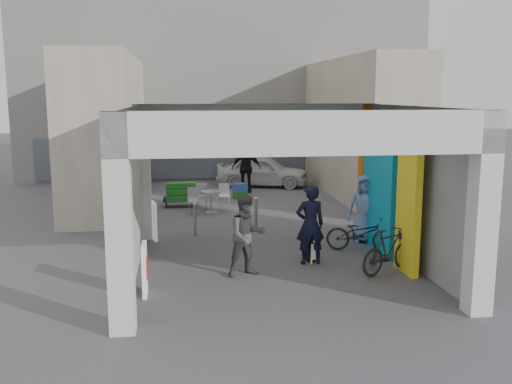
{
  "coord_description": "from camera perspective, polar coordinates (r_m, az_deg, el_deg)",
  "views": [
    {
      "loc": [
        -2.04,
        -12.81,
        3.76
      ],
      "look_at": [
        -0.19,
        1.0,
        1.35
      ],
      "focal_mm": 40.0,
      "sensor_mm": 36.0,
      "label": 1
    }
  ],
  "objects": [
    {
      "name": "bollard_center",
      "position": [
        15.77,
        -0.01,
        -2.26
      ],
      "size": [
        0.09,
        0.09,
        0.93
      ],
      "primitive_type": "cylinder",
      "color": "gray",
      "rests_on": "ground"
    },
    {
      "name": "bollard_left",
      "position": [
        15.39,
        -6.13,
        -2.73
      ],
      "size": [
        0.09,
        0.09,
        0.87
      ],
      "primitive_type": "cylinder",
      "color": "gray",
      "rests_on": "ground"
    },
    {
      "name": "man_elderly",
      "position": [
        14.79,
        10.8,
        -1.62
      ],
      "size": [
        0.98,
        0.79,
        1.75
      ],
      "primitive_type": "imported",
      "rotation": [
        0.0,
        0.0,
        -0.31
      ],
      "color": "#5F82B8",
      "rests_on": "ground"
    },
    {
      "name": "bicycle_rear",
      "position": [
        12.43,
        13.15,
        -5.72
      ],
      "size": [
        1.64,
        1.19,
        0.97
      ],
      "primitive_type": "imported",
      "rotation": [
        0.0,
        0.0,
        2.08
      ],
      "color": "black",
      "rests_on": "ground"
    },
    {
      "name": "advert_board_near",
      "position": [
        11.01,
        -11.06,
        -7.57
      ],
      "size": [
        0.1,
        0.55,
        1.0
      ],
      "rotation": [
        0.0,
        0.0,
        0.01
      ],
      "color": "silver",
      "rests_on": "ground"
    },
    {
      "name": "man_back_turned",
      "position": [
        11.85,
        -0.9,
        -4.39
      ],
      "size": [
        0.98,
        0.85,
        1.71
      ],
      "primitive_type": "imported",
      "rotation": [
        0.0,
        0.0,
        0.28
      ],
      "color": "#434446",
      "rests_on": "ground"
    },
    {
      "name": "white_van",
      "position": [
        23.37,
        0.69,
        2.13
      ],
      "size": [
        4.03,
        2.59,
        1.28
      ],
      "primitive_type": "imported",
      "rotation": [
        0.0,
        0.0,
        1.26
      ],
      "color": "silver",
      "rests_on": "ground"
    },
    {
      "name": "cafe_set",
      "position": [
        18.51,
        -4.9,
        -1.01
      ],
      "size": [
        1.39,
        1.12,
        0.84
      ],
      "rotation": [
        0.0,
        0.0,
        -0.14
      ],
      "color": "#B4B4B9",
      "rests_on": "ground"
    },
    {
      "name": "plaza_bldg_right",
      "position": [
        21.37,
        10.24,
        6.28
      ],
      "size": [
        2.0,
        9.0,
        5.0
      ],
      "primitive_type": "cube",
      "color": "#BBB09A",
      "rests_on": "ground"
    },
    {
      "name": "man_crates",
      "position": [
        21.74,
        -0.97,
        2.4
      ],
      "size": [
        1.16,
        0.57,
        1.91
      ],
      "primitive_type": "imported",
      "rotation": [
        0.0,
        0.0,
        3.05
      ],
      "color": "black",
      "rests_on": "ground"
    },
    {
      "name": "bicycle_front",
      "position": [
        14.0,
        10.45,
        -4.09
      ],
      "size": [
        1.76,
        1.05,
        0.87
      ],
      "primitive_type": "imported",
      "rotation": [
        0.0,
        0.0,
        1.27
      ],
      "color": "black",
      "rests_on": "ground"
    },
    {
      "name": "arcade_canopy",
      "position": [
        12.35,
        4.48,
        3.0
      ],
      "size": [
        6.4,
        6.45,
        6.4
      ],
      "color": "silver",
      "rests_on": "ground"
    },
    {
      "name": "produce_stand",
      "position": [
        19.35,
        -7.49,
        -0.54
      ],
      "size": [
        1.2,
        0.65,
        0.79
      ],
      "rotation": [
        0.0,
        0.0,
        -0.01
      ],
      "color": "black",
      "rests_on": "ground"
    },
    {
      "name": "far_building",
      "position": [
        26.88,
        -3.35,
        10.29
      ],
      "size": [
        18.0,
        4.08,
        8.0
      ],
      "color": "silver",
      "rests_on": "ground"
    },
    {
      "name": "plaza_bldg_left",
      "position": [
        20.49,
        -14.61,
        5.97
      ],
      "size": [
        2.0,
        9.0,
        5.0
      ],
      "primitive_type": "cube",
      "color": "#BBB09A",
      "rests_on": "ground"
    },
    {
      "name": "crate_stack",
      "position": [
        20.61,
        -1.6,
        0.08
      ],
      "size": [
        0.55,
        0.49,
        0.56
      ],
      "rotation": [
        0.0,
        0.0,
        0.37
      ],
      "color": "#1A5A19",
      "rests_on": "ground"
    },
    {
      "name": "bollard_right",
      "position": [
        16.0,
        5.99,
        -2.24
      ],
      "size": [
        0.09,
        0.09,
        0.87
      ],
      "primitive_type": "cylinder",
      "color": "gray",
      "rests_on": "ground"
    },
    {
      "name": "border_collie",
      "position": [
        13.0,
        5.7,
        -5.77
      ],
      "size": [
        0.26,
        0.51,
        0.7
      ],
      "rotation": [
        0.0,
        0.0,
        0.13
      ],
      "color": "black",
      "rests_on": "ground"
    },
    {
      "name": "advert_board_far",
      "position": [
        15.05,
        -10.16,
        -2.83
      ],
      "size": [
        0.19,
        0.55,
        1.0
      ],
      "rotation": [
        0.0,
        0.0,
        0.2
      ],
      "color": "silver",
      "rests_on": "ground"
    },
    {
      "name": "ground",
      "position": [
        13.5,
        1.36,
        -6.36
      ],
      "size": [
        90.0,
        90.0,
        0.0
      ],
      "primitive_type": "plane",
      "color": "#505055",
      "rests_on": "ground"
    },
    {
      "name": "man_with_dog",
      "position": [
        12.72,
        5.43,
        -3.27
      ],
      "size": [
        0.67,
        0.46,
        1.79
      ],
      "primitive_type": "imported",
      "rotation": [
        0.0,
        0.0,
        3.19
      ],
      "color": "black",
      "rests_on": "ground"
    }
  ]
}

